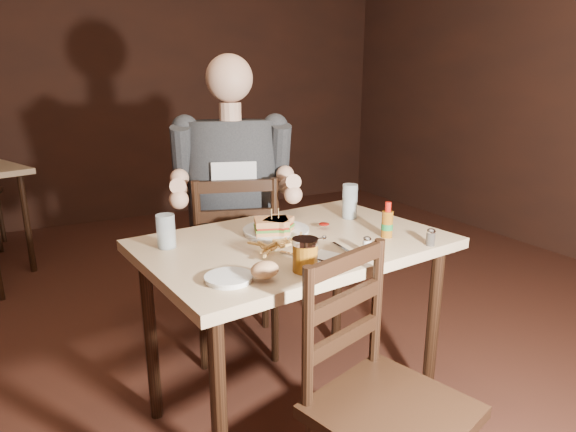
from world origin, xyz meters
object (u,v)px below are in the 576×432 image
chair_far (235,263)px  chair_near (392,411)px  dinner_plate (276,232)px  glass_left (166,231)px  syrup_dispenser (305,255)px  diner (233,165)px  hot_sauce (387,220)px  main_table (294,261)px  side_plate (229,279)px  glass_right (350,201)px

chair_far → chair_near: chair_far is taller
chair_far → dinner_plate: size_ratio=3.65×
chair_far → glass_left: size_ratio=7.59×
chair_far → dinner_plate: (-0.02, -0.50, 0.31)m
glass_left → syrup_dispenser: glass_left is taller
syrup_dispenser → glass_left: bearing=120.6°
diner → dinner_plate: diner is taller
chair_far → diner: diner is taller
chair_near → syrup_dispenser: syrup_dispenser is taller
chair_near → hot_sauce: size_ratio=6.25×
main_table → dinner_plate: size_ratio=4.72×
glass_left → chair_near: bearing=-60.5°
diner → dinner_plate: bearing=-72.8°
chair_far → glass_left: bearing=63.8°
dinner_plate → chair_far: bearing=88.2°
chair_far → chair_near: size_ratio=1.07×
main_table → glass_left: 0.50m
main_table → glass_left: bearing=163.7°
diner → side_plate: bearing=-95.4°
hot_sauce → syrup_dispenser: size_ratio=1.29×
main_table → chair_near: chair_near is taller
glass_right → syrup_dispenser: 0.66m
main_table → chair_far: bearing=91.2°
glass_right → chair_far: bearing=129.5°
glass_left → glass_right: size_ratio=0.81×
side_plate → dinner_plate: bearing=46.4°
dinner_plate → hot_sauce: hot_sauce is taller
main_table → diner: diner is taller
chair_near → hot_sauce: 0.72m
chair_near → side_plate: bearing=116.0°
main_table → chair_near: 0.68m
diner → glass_right: size_ratio=6.54×
syrup_dispenser → hot_sauce: bearing=11.9°
side_plate → hot_sauce: bearing=9.3°
hot_sauce → side_plate: hot_sauce is taller
diner → glass_left: (-0.43, -0.42, -0.15)m
chair_near → diner: diner is taller
dinner_plate → glass_right: size_ratio=1.69×
glass_right → syrup_dispenser: size_ratio=1.40×
syrup_dispenser → side_plate: size_ratio=0.75×
syrup_dispenser → side_plate: (-0.24, 0.04, -0.05)m
main_table → side_plate: side_plate is taller
chair_far → glass_left: chair_far is taller
glass_left → syrup_dispenser: (0.33, -0.43, -0.01)m
main_table → hot_sauce: hot_sauce is taller
glass_left → chair_far: bearing=46.5°
chair_near → glass_right: bearing=47.2°
dinner_plate → syrup_dispenser: bearing=-103.5°
chair_far → diner: bearing=90.0°
main_table → syrup_dispenser: syrup_dispenser is taller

